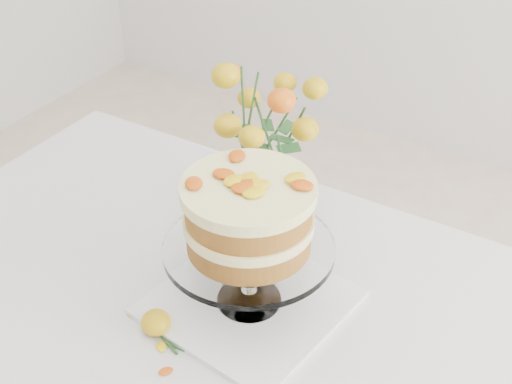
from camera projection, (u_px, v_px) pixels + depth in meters
table at (217, 335)px, 1.38m from camera, size 1.43×0.93×0.76m
napkin at (249, 302)px, 1.33m from camera, size 0.36×0.36×0.01m
cake_stand at (249, 222)px, 1.22m from camera, size 0.31×0.31×0.27m
rose_vase at (262, 127)px, 1.42m from camera, size 0.33×0.33×0.39m
loose_rose_near at (156, 323)px, 1.26m from camera, size 0.09×0.06×0.05m
stray_petal_a at (132, 312)px, 1.31m from camera, size 0.03×0.02×0.00m
stray_petal_b at (161, 347)px, 1.24m from camera, size 0.03×0.02×0.00m
stray_petal_c at (166, 371)px, 1.20m from camera, size 0.03×0.02×0.00m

